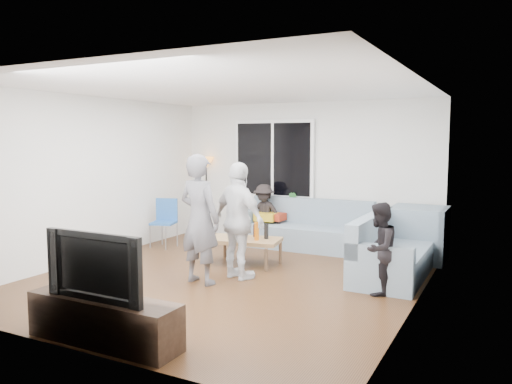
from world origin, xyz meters
The scene contains 32 objects.
floor centered at (0.00, 0.00, -0.02)m, with size 5.00×5.50×0.04m, color #56351C.
ceiling centered at (0.00, 0.00, 2.62)m, with size 5.00×5.50×0.04m, color white.
wall_back centered at (0.00, 2.77, 1.30)m, with size 5.00×0.04×2.60m, color silver.
wall_front centered at (0.00, -2.77, 1.30)m, with size 5.00×0.04×2.60m, color silver.
wall_left centered at (-2.52, 0.00, 1.30)m, with size 0.04×5.50×2.60m, color silver.
wall_right centered at (2.52, 0.00, 1.30)m, with size 0.04×5.50×2.60m, color silver.
window_frame centered at (-0.60, 2.69, 1.55)m, with size 1.62×0.06×1.47m, color white.
window_glass centered at (-0.60, 2.65, 1.55)m, with size 1.50×0.02×1.35m, color black.
window_mullion centered at (-0.60, 2.64, 1.55)m, with size 0.05×0.03×1.35m, color white.
radiator centered at (-0.60, 2.65, 0.31)m, with size 1.30×0.12×0.62m, color silver.
potted_plant centered at (-0.19, 2.62, 0.78)m, with size 0.18×0.14×0.32m, color #2B6C2D.
vase centered at (-0.91, 2.62, 0.71)m, with size 0.17×0.17×0.18m, color white.
sofa_back_section centered at (0.22, 2.27, 0.42)m, with size 2.30×0.85×0.85m, color gray, non-canonical shape.
sofa_right_section centered at (2.02, 1.13, 0.42)m, with size 0.85×2.00×0.85m, color gray, non-canonical shape.
sofa_corner centered at (2.15, 2.27, 0.42)m, with size 0.85×0.85×0.85m, color gray.
cushion_yellow centered at (-0.54, 2.25, 0.51)m, with size 0.38×0.32×0.14m, color gold.
cushion_red centered at (-0.41, 2.33, 0.51)m, with size 0.36×0.30×0.13m, color maroon.
coffee_table centered at (-0.19, 0.77, 0.20)m, with size 1.10×0.60×0.40m, color #A4764F.
pitcher centered at (-0.21, 0.69, 0.49)m, with size 0.17×0.17×0.17m, color maroon.
side_chair centered at (-2.05, 1.17, 0.43)m, with size 0.40×0.40×0.86m, color #2457A0, non-canonical shape.
floor_lamp centered at (-2.05, 2.58, 0.78)m, with size 0.32×0.32×1.56m, color orange, non-canonical shape.
player_left centered at (-0.22, -0.41, 0.86)m, with size 0.63×0.41×1.73m, color #504F55.
player_right centered at (0.14, 0.02, 0.81)m, with size 0.95×0.39×1.61m, color silver.
spectator_right centered at (2.02, 0.20, 0.57)m, with size 0.56×0.44×1.15m, color black.
spectator_back centered at (-0.61, 2.30, 0.55)m, with size 0.71×0.41×1.10m, color black.
tv_console centered at (0.08, -2.50, 0.22)m, with size 1.60×0.40×0.44m, color #36261B.
television centered at (0.08, -2.50, 0.76)m, with size 1.11×0.15×0.64m, color black.
bottle_a centered at (-0.46, 0.86, 0.51)m, with size 0.07×0.07×0.22m, color #C5680B.
bottle_d centered at (0.04, 0.73, 0.54)m, with size 0.07×0.07×0.28m, color orange.
bottle_c centered at (-0.10, 0.96, 0.50)m, with size 0.07×0.07×0.20m, color black.
bottle_e centered at (0.12, 0.90, 0.52)m, with size 0.07×0.07×0.23m, color black.
bottle_b centered at (-0.33, 0.66, 0.53)m, with size 0.08×0.08×0.26m, color green.
Camera 1 is at (3.45, -5.91, 1.92)m, focal length 35.18 mm.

